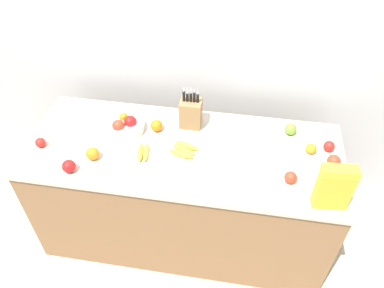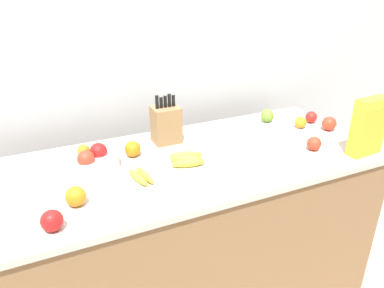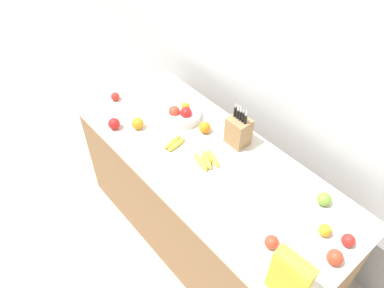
{
  "view_description": "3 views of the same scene",
  "coord_description": "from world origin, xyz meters",
  "px_view_note": "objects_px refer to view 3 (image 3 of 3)",
  "views": [
    {
      "loc": [
        0.34,
        -1.69,
        2.56
      ],
      "look_at": [
        0.06,
        -0.01,
        0.96
      ],
      "focal_mm": 35.0,
      "sensor_mm": 36.0,
      "label": 1
    },
    {
      "loc": [
        -0.63,
        -1.5,
        1.75
      ],
      "look_at": [
        0.04,
        -0.03,
        1.0
      ],
      "focal_mm": 35.0,
      "sensor_mm": 36.0,
      "label": 2
    },
    {
      "loc": [
        1.18,
        -1.13,
        2.63
      ],
      "look_at": [
        -0.1,
        -0.05,
        0.99
      ],
      "focal_mm": 35.0,
      "sensor_mm": 36.0,
      "label": 3
    }
  ],
  "objects_px": {
    "fruit_bowl": "(181,114)",
    "orange_front_center": "(138,123)",
    "orange_front_right": "(325,230)",
    "orange_back_center": "(205,127)",
    "apple_rightmost": "(115,96)",
    "banana_bunch_right": "(174,143)",
    "apple_front": "(335,258)",
    "apple_near_bananas": "(324,199)",
    "apple_middle": "(272,242)",
    "banana_bunch_left": "(206,160)",
    "cereal_box": "(290,276)",
    "apple_rear": "(114,124)",
    "knife_block": "(238,131)",
    "apple_by_knife_block": "(348,240)"
  },
  "relations": [
    {
      "from": "cereal_box",
      "to": "apple_by_knife_block",
      "type": "height_order",
      "value": "cereal_box"
    },
    {
      "from": "banana_bunch_left",
      "to": "banana_bunch_right",
      "type": "xyz_separation_m",
      "value": [
        -0.25,
        -0.06,
        -0.0
      ]
    },
    {
      "from": "orange_front_right",
      "to": "orange_back_center",
      "type": "xyz_separation_m",
      "value": [
        -1.01,
        0.05,
        0.01
      ]
    },
    {
      "from": "apple_front",
      "to": "apple_middle",
      "type": "xyz_separation_m",
      "value": [
        -0.26,
        -0.17,
        -0.0
      ]
    },
    {
      "from": "knife_block",
      "to": "apple_near_bananas",
      "type": "distance_m",
      "value": 0.67
    },
    {
      "from": "cereal_box",
      "to": "apple_rightmost",
      "type": "bearing_deg",
      "value": 169.59
    },
    {
      "from": "cereal_box",
      "to": "orange_back_center",
      "type": "xyz_separation_m",
      "value": [
        -1.08,
        0.46,
        -0.12
      ]
    },
    {
      "from": "fruit_bowl",
      "to": "apple_rightmost",
      "type": "xyz_separation_m",
      "value": [
        -0.48,
        -0.24,
        -0.01
      ]
    },
    {
      "from": "knife_block",
      "to": "orange_back_center",
      "type": "bearing_deg",
      "value": -156.11
    },
    {
      "from": "banana_bunch_right",
      "to": "cereal_box",
      "type": "bearing_deg",
      "value": -11.18
    },
    {
      "from": "knife_block",
      "to": "banana_bunch_right",
      "type": "relative_size",
      "value": 1.78
    },
    {
      "from": "apple_rightmost",
      "to": "orange_front_center",
      "type": "relative_size",
      "value": 0.78
    },
    {
      "from": "cereal_box",
      "to": "apple_front",
      "type": "bearing_deg",
      "value": 74.99
    },
    {
      "from": "apple_middle",
      "to": "orange_back_center",
      "type": "bearing_deg",
      "value": 159.82
    },
    {
      "from": "banana_bunch_left",
      "to": "apple_rear",
      "type": "height_order",
      "value": "apple_rear"
    },
    {
      "from": "apple_rightmost",
      "to": "apple_middle",
      "type": "relative_size",
      "value": 0.88
    },
    {
      "from": "banana_bunch_right",
      "to": "apple_middle",
      "type": "height_order",
      "value": "apple_middle"
    },
    {
      "from": "apple_middle",
      "to": "apple_rear",
      "type": "bearing_deg",
      "value": -174.38
    },
    {
      "from": "apple_near_bananas",
      "to": "apple_rightmost",
      "type": "xyz_separation_m",
      "value": [
        -1.58,
        -0.38,
        -0.01
      ]
    },
    {
      "from": "orange_front_center",
      "to": "apple_front",
      "type": "bearing_deg",
      "value": 6.74
    },
    {
      "from": "knife_block",
      "to": "banana_bunch_right",
      "type": "bearing_deg",
      "value": -126.69
    },
    {
      "from": "apple_middle",
      "to": "apple_rear",
      "type": "relative_size",
      "value": 0.91
    },
    {
      "from": "banana_bunch_right",
      "to": "apple_near_bananas",
      "type": "height_order",
      "value": "apple_near_bananas"
    },
    {
      "from": "cereal_box",
      "to": "apple_rear",
      "type": "height_order",
      "value": "cereal_box"
    },
    {
      "from": "apple_near_bananas",
      "to": "apple_rightmost",
      "type": "relative_size",
      "value": 1.23
    },
    {
      "from": "apple_front",
      "to": "orange_front_center",
      "type": "bearing_deg",
      "value": -173.26
    },
    {
      "from": "fruit_bowl",
      "to": "apple_rightmost",
      "type": "height_order",
      "value": "fruit_bowl"
    },
    {
      "from": "apple_front",
      "to": "apple_rear",
      "type": "xyz_separation_m",
      "value": [
        -1.56,
        -0.3,
        -0.0
      ]
    },
    {
      "from": "apple_rear",
      "to": "orange_back_center",
      "type": "height_order",
      "value": "same"
    },
    {
      "from": "fruit_bowl",
      "to": "orange_front_center",
      "type": "height_order",
      "value": "fruit_bowl"
    },
    {
      "from": "banana_bunch_right",
      "to": "apple_front",
      "type": "bearing_deg",
      "value": 4.21
    },
    {
      "from": "cereal_box",
      "to": "banana_bunch_left",
      "type": "relative_size",
      "value": 1.5
    },
    {
      "from": "apple_rightmost",
      "to": "orange_front_right",
      "type": "relative_size",
      "value": 0.94
    },
    {
      "from": "fruit_bowl",
      "to": "apple_front",
      "type": "relative_size",
      "value": 3.28
    },
    {
      "from": "apple_rear",
      "to": "orange_front_center",
      "type": "distance_m",
      "value": 0.16
    },
    {
      "from": "apple_middle",
      "to": "orange_front_right",
      "type": "bearing_deg",
      "value": 63.52
    },
    {
      "from": "apple_by_knife_block",
      "to": "orange_back_center",
      "type": "relative_size",
      "value": 0.87
    },
    {
      "from": "fruit_bowl",
      "to": "banana_bunch_right",
      "type": "bearing_deg",
      "value": -48.86
    },
    {
      "from": "banana_bunch_left",
      "to": "banana_bunch_right",
      "type": "height_order",
      "value": "banana_bunch_left"
    },
    {
      "from": "fruit_bowl",
      "to": "orange_front_right",
      "type": "bearing_deg",
      "value": -0.97
    },
    {
      "from": "orange_front_right",
      "to": "knife_block",
      "type": "bearing_deg",
      "value": 169.44
    },
    {
      "from": "knife_block",
      "to": "orange_front_center",
      "type": "height_order",
      "value": "knife_block"
    },
    {
      "from": "apple_middle",
      "to": "orange_front_center",
      "type": "distance_m",
      "value": 1.2
    },
    {
      "from": "knife_block",
      "to": "orange_back_center",
      "type": "xyz_separation_m",
      "value": [
        -0.22,
        -0.1,
        -0.06
      ]
    },
    {
      "from": "apple_rightmost",
      "to": "apple_by_knife_block",
      "type": "bearing_deg",
      "value": 8.23
    },
    {
      "from": "banana_bunch_left",
      "to": "orange_back_center",
      "type": "height_order",
      "value": "orange_back_center"
    },
    {
      "from": "orange_front_center",
      "to": "apple_middle",
      "type": "bearing_deg",
      "value": 0.16
    },
    {
      "from": "cereal_box",
      "to": "knife_block",
      "type": "bearing_deg",
      "value": 142.73
    },
    {
      "from": "knife_block",
      "to": "orange_front_center",
      "type": "xyz_separation_m",
      "value": [
        -0.54,
        -0.42,
        -0.06
      ]
    },
    {
      "from": "banana_bunch_left",
      "to": "orange_back_center",
      "type": "bearing_deg",
      "value": 140.59
    }
  ]
}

